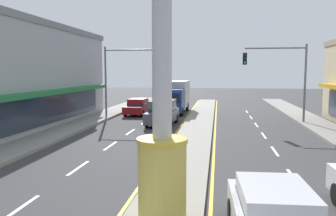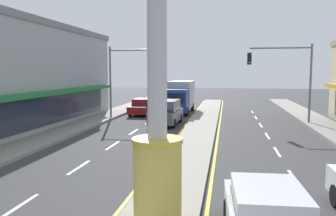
% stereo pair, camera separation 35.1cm
% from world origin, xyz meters
% --- Properties ---
extents(median_strip, '(2.23, 52.00, 0.14)m').
position_xyz_m(median_strip, '(0.00, 18.00, 0.07)').
color(median_strip, gray).
rests_on(median_strip, ground).
extents(sidewalk_left, '(2.55, 60.00, 0.18)m').
position_xyz_m(sidewalk_left, '(-8.99, 16.00, 0.09)').
color(sidewalk_left, gray).
rests_on(sidewalk_left, ground).
extents(lane_markings, '(8.97, 52.00, 0.01)m').
position_xyz_m(lane_markings, '(-0.00, 16.65, 0.00)').
color(lane_markings, silver).
rests_on(lane_markings, ground).
extents(district_sign, '(6.22, 1.38, 8.31)m').
position_xyz_m(district_sign, '(0.00, 4.49, 3.97)').
color(district_sign, gold).
rests_on(district_sign, median_strip).
extents(traffic_light_left_side, '(4.86, 0.46, 6.20)m').
position_xyz_m(traffic_light_left_side, '(-6.35, 23.91, 4.25)').
color(traffic_light_left_side, slate).
rests_on(traffic_light_left_side, ground).
extents(traffic_light_right_side, '(4.86, 0.46, 6.20)m').
position_xyz_m(traffic_light_right_side, '(6.35, 23.33, 4.25)').
color(traffic_light_right_side, slate).
rests_on(traffic_light_right_side, ground).
extents(box_truck_near_right_lane, '(2.30, 6.92, 3.12)m').
position_xyz_m(box_truck_near_right_lane, '(-2.74, 29.50, 1.69)').
color(box_truck_near_right_lane, navy).
rests_on(box_truck_near_right_lane, ground).
extents(sedan_mid_left_lane, '(1.91, 4.34, 1.53)m').
position_xyz_m(sedan_mid_left_lane, '(-6.06, 27.08, 0.79)').
color(sedan_mid_left_lane, maroon).
rests_on(sedan_mid_left_lane, ground).
extents(suv_far_left_oncoming, '(2.09, 4.66, 1.90)m').
position_xyz_m(suv_far_left_oncoming, '(-2.76, 21.44, 0.98)').
color(suv_far_left_oncoming, '#4C5156').
rests_on(suv_far_left_oncoming, ground).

